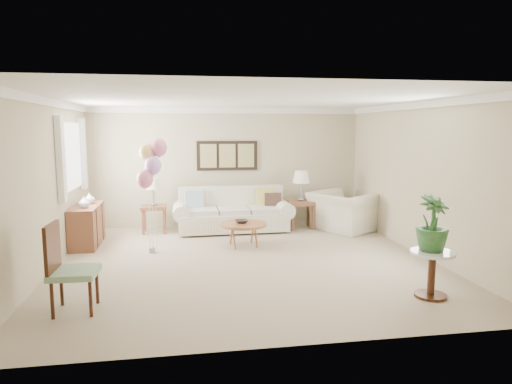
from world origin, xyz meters
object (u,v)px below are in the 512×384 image
coffee_table (244,225)px  accent_chair (67,266)px  armchair (343,211)px  balloon_cluster (151,162)px  sofa (233,214)px

coffee_table → accent_chair: accent_chair is taller
armchair → balloon_cluster: size_ratio=0.63×
accent_chair → armchair: bearing=37.9°
sofa → coffee_table: (0.05, -1.33, 0.03)m
sofa → armchair: (2.31, -0.34, 0.04)m
armchair → accent_chair: bearing=97.4°
balloon_cluster → sofa: bearing=43.5°
sofa → armchair: 2.34m
armchair → balloon_cluster: bearing=75.9°
accent_chair → balloon_cluster: bearing=71.7°
armchair → sofa: bearing=51.1°
armchair → accent_chair: 5.96m
accent_chair → balloon_cluster: balloon_cluster is taller
accent_chair → coffee_table: bearing=47.6°
armchair → accent_chair: accent_chair is taller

